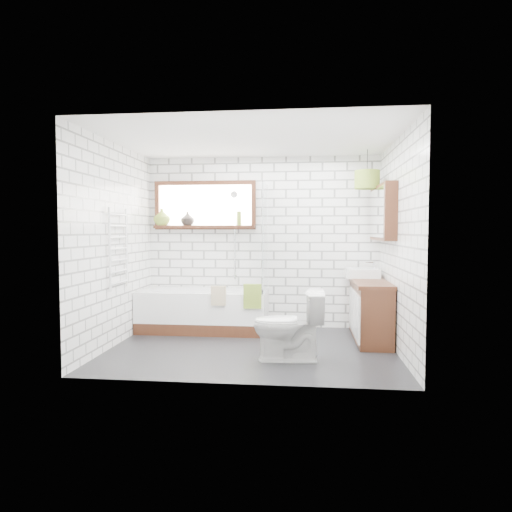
# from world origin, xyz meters

# --- Properties ---
(floor) EXTENTS (3.40, 2.60, 0.01)m
(floor) POSITION_xyz_m (0.00, 0.00, -0.01)
(floor) COLOR black
(floor) RESTS_ON ground
(ceiling) EXTENTS (3.40, 2.60, 0.01)m
(ceiling) POSITION_xyz_m (0.00, 0.00, 2.50)
(ceiling) COLOR white
(ceiling) RESTS_ON ground
(wall_back) EXTENTS (3.40, 0.01, 2.50)m
(wall_back) POSITION_xyz_m (0.00, 1.30, 1.25)
(wall_back) COLOR white
(wall_back) RESTS_ON ground
(wall_front) EXTENTS (3.40, 0.01, 2.50)m
(wall_front) POSITION_xyz_m (0.00, -1.30, 1.25)
(wall_front) COLOR white
(wall_front) RESTS_ON ground
(wall_left) EXTENTS (0.01, 2.60, 2.50)m
(wall_left) POSITION_xyz_m (-1.70, 0.00, 1.25)
(wall_left) COLOR white
(wall_left) RESTS_ON ground
(wall_right) EXTENTS (0.01, 2.60, 2.50)m
(wall_right) POSITION_xyz_m (1.70, 0.00, 1.25)
(wall_right) COLOR white
(wall_right) RESTS_ON ground
(window) EXTENTS (1.52, 0.16, 0.68)m
(window) POSITION_xyz_m (-0.85, 1.26, 1.80)
(window) COLOR #33180E
(window) RESTS_ON wall_back
(towel_radiator) EXTENTS (0.06, 0.52, 1.00)m
(towel_radiator) POSITION_xyz_m (-1.66, 0.00, 1.20)
(towel_radiator) COLOR white
(towel_radiator) RESTS_ON wall_left
(mirror_cabinet) EXTENTS (0.16, 1.20, 0.70)m
(mirror_cabinet) POSITION_xyz_m (1.62, 0.60, 1.65)
(mirror_cabinet) COLOR #33180E
(mirror_cabinet) RESTS_ON wall_right
(shower_riser) EXTENTS (0.02, 0.02, 1.30)m
(shower_riser) POSITION_xyz_m (-0.40, 1.26, 1.35)
(shower_riser) COLOR silver
(shower_riser) RESTS_ON wall_back
(bathtub) EXTENTS (1.79, 0.79, 0.58)m
(bathtub) POSITION_xyz_m (-0.79, 0.91, 0.29)
(bathtub) COLOR white
(bathtub) RESTS_ON floor
(shower_screen) EXTENTS (0.02, 0.72, 1.50)m
(shower_screen) POSITION_xyz_m (0.08, 0.91, 1.33)
(shower_screen) COLOR white
(shower_screen) RESTS_ON bathtub
(towel_green) EXTENTS (0.24, 0.06, 0.32)m
(towel_green) POSITION_xyz_m (-0.05, 0.51, 0.56)
(towel_green) COLOR olive
(towel_green) RESTS_ON bathtub
(towel_beige) EXTENTS (0.20, 0.05, 0.26)m
(towel_beige) POSITION_xyz_m (-0.51, 0.51, 0.56)
(towel_beige) COLOR tan
(towel_beige) RESTS_ON bathtub
(vanity) EXTENTS (0.43, 1.35, 0.77)m
(vanity) POSITION_xyz_m (1.48, 0.62, 0.39)
(vanity) COLOR #33180E
(vanity) RESTS_ON floor
(basin) EXTENTS (0.45, 0.39, 0.13)m
(basin) POSITION_xyz_m (1.42, 0.99, 0.84)
(basin) COLOR white
(basin) RESTS_ON vanity
(tap) EXTENTS (0.04, 0.04, 0.18)m
(tap) POSITION_xyz_m (1.58, 0.99, 0.91)
(tap) COLOR silver
(tap) RESTS_ON vanity
(toilet) EXTENTS (0.47, 0.79, 0.78)m
(toilet) POSITION_xyz_m (0.46, -0.47, 0.39)
(toilet) COLOR white
(toilet) RESTS_ON floor
(vase_olive) EXTENTS (0.31, 0.31, 0.25)m
(vase_olive) POSITION_xyz_m (-1.50, 1.23, 1.61)
(vase_olive) COLOR olive
(vase_olive) RESTS_ON window
(vase_dark) EXTENTS (0.20, 0.20, 0.21)m
(vase_dark) POSITION_xyz_m (-1.11, 1.23, 1.58)
(vase_dark) COLOR black
(vase_dark) RESTS_ON window
(bottle) EXTENTS (0.09, 0.09, 0.20)m
(bottle) POSITION_xyz_m (-0.33, 1.23, 1.58)
(bottle) COLOR olive
(bottle) RESTS_ON window
(pendant) EXTENTS (0.33, 0.33, 0.24)m
(pendant) POSITION_xyz_m (1.45, 0.82, 2.10)
(pendant) COLOR olive
(pendant) RESTS_ON ceiling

